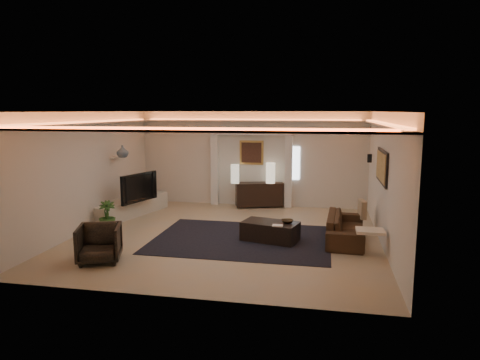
% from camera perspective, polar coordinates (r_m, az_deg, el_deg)
% --- Properties ---
extents(floor, '(7.00, 7.00, 0.00)m').
position_cam_1_polar(floor, '(10.38, -1.73, -7.31)').
color(floor, gray).
rests_on(floor, ground).
extents(ceiling, '(7.00, 7.00, 0.00)m').
position_cam_1_polar(ceiling, '(9.96, -1.81, 8.91)').
color(ceiling, white).
rests_on(ceiling, ground).
extents(wall_back, '(7.00, 0.00, 7.00)m').
position_cam_1_polar(wall_back, '(13.47, 1.53, 2.77)').
color(wall_back, beige).
rests_on(wall_back, ground).
extents(wall_front, '(7.00, 0.00, 7.00)m').
position_cam_1_polar(wall_front, '(6.75, -8.39, -3.65)').
color(wall_front, beige).
rests_on(wall_front, ground).
extents(wall_left, '(0.00, 7.00, 7.00)m').
position_cam_1_polar(wall_left, '(11.36, -19.26, 1.09)').
color(wall_left, beige).
rests_on(wall_left, ground).
extents(wall_right, '(0.00, 7.00, 7.00)m').
position_cam_1_polar(wall_right, '(9.90, 18.38, 0.03)').
color(wall_right, beige).
rests_on(wall_right, ground).
extents(cove_soffit, '(7.00, 7.00, 0.04)m').
position_cam_1_polar(cove_soffit, '(9.96, -1.81, 7.30)').
color(cove_soffit, silver).
rests_on(cove_soffit, ceiling).
extents(daylight_slit, '(0.25, 0.03, 1.00)m').
position_cam_1_polar(daylight_slit, '(13.31, 7.26, 2.19)').
color(daylight_slit, white).
rests_on(daylight_slit, wall_back).
extents(area_rug, '(4.00, 3.00, 0.01)m').
position_cam_1_polar(area_rug, '(10.11, 0.24, -7.72)').
color(area_rug, black).
rests_on(area_rug, ground).
extents(pilaster_left, '(0.22, 0.20, 2.20)m').
position_cam_1_polar(pilaster_left, '(13.66, -3.31, 1.36)').
color(pilaster_left, silver).
rests_on(pilaster_left, ground).
extents(pilaster_right, '(0.22, 0.20, 2.20)m').
position_cam_1_polar(pilaster_right, '(13.28, 6.36, 1.10)').
color(pilaster_right, silver).
rests_on(pilaster_right, ground).
extents(alcove_header, '(2.52, 0.20, 0.12)m').
position_cam_1_polar(alcove_header, '(13.31, 1.48, 6.15)').
color(alcove_header, silver).
rests_on(alcove_header, wall_back).
extents(painting_frame, '(0.74, 0.04, 0.74)m').
position_cam_1_polar(painting_frame, '(13.42, 1.52, 3.61)').
color(painting_frame, tan).
rests_on(painting_frame, wall_back).
extents(painting_canvas, '(0.62, 0.02, 0.62)m').
position_cam_1_polar(painting_canvas, '(13.40, 1.50, 3.60)').
color(painting_canvas, '#4C2D1E').
rests_on(painting_canvas, wall_back).
extents(art_panel_frame, '(0.04, 1.64, 0.74)m').
position_cam_1_polar(art_panel_frame, '(10.16, 18.08, 1.69)').
color(art_panel_frame, black).
rests_on(art_panel_frame, wall_right).
extents(art_panel_gold, '(0.02, 1.50, 0.62)m').
position_cam_1_polar(art_panel_gold, '(10.16, 17.94, 1.69)').
color(art_panel_gold, tan).
rests_on(art_panel_gold, wall_right).
extents(wall_sconce, '(0.12, 0.12, 0.22)m').
position_cam_1_polar(wall_sconce, '(12.03, 16.58, 2.74)').
color(wall_sconce, black).
rests_on(wall_sconce, wall_right).
extents(wall_niche, '(0.10, 0.55, 0.04)m').
position_cam_1_polar(wall_niche, '(12.53, -15.85, 2.87)').
color(wall_niche, silver).
rests_on(wall_niche, wall_left).
extents(console, '(1.49, 0.86, 0.71)m').
position_cam_1_polar(console, '(13.34, 2.53, -1.86)').
color(console, black).
rests_on(console, ground).
extents(lamp_left, '(0.31, 0.31, 0.57)m').
position_cam_1_polar(lamp_left, '(13.14, -0.66, 1.03)').
color(lamp_left, beige).
rests_on(lamp_left, console).
extents(lamp_right, '(0.32, 0.32, 0.62)m').
position_cam_1_polar(lamp_right, '(13.18, 4.01, 1.04)').
color(lamp_right, '#F3E8C7').
rests_on(lamp_right, console).
extents(media_ledge, '(1.36, 2.81, 0.51)m').
position_cam_1_polar(media_ledge, '(12.69, -14.26, -3.51)').
color(media_ledge, beige).
rests_on(media_ledge, ground).
extents(tv, '(1.34, 0.58, 0.78)m').
position_cam_1_polar(tv, '(12.17, -13.50, -1.06)').
color(tv, black).
rests_on(tv, media_ledge).
extents(figurine, '(0.18, 0.18, 0.41)m').
position_cam_1_polar(figurine, '(13.78, -12.03, -0.69)').
color(figurine, black).
rests_on(figurine, media_ledge).
extents(ginger_jar, '(0.32, 0.32, 0.33)m').
position_cam_1_polar(ginger_jar, '(12.20, -15.10, 3.62)').
color(ginger_jar, slate).
rests_on(ginger_jar, wall_niche).
extents(plant, '(0.56, 0.56, 0.71)m').
position_cam_1_polar(plant, '(11.34, -16.98, -4.43)').
color(plant, '#284F1B').
rests_on(plant, ground).
extents(sofa, '(2.09, 0.91, 0.60)m').
position_cam_1_polar(sofa, '(10.24, 13.64, -6.07)').
color(sofa, black).
rests_on(sofa, ground).
extents(throw_blanket, '(0.55, 0.45, 0.06)m').
position_cam_1_polar(throw_blanket, '(9.13, 16.64, -6.40)').
color(throw_blanket, white).
rests_on(throw_blanket, sofa).
extents(throw_pillow, '(0.19, 0.45, 0.44)m').
position_cam_1_polar(throw_pillow, '(11.05, 15.68, -3.70)').
color(throw_pillow, '#9C8462').
rests_on(throw_pillow, sofa).
extents(coffee_table, '(1.36, 0.96, 0.46)m').
position_cam_1_polar(coffee_table, '(9.99, 3.96, -6.76)').
color(coffee_table, black).
rests_on(coffee_table, ground).
extents(bowl, '(0.34, 0.34, 0.07)m').
position_cam_1_polar(bowl, '(9.88, 6.18, -5.53)').
color(bowl, black).
rests_on(bowl, coffee_table).
extents(magazine, '(0.23, 0.17, 0.03)m').
position_cam_1_polar(magazine, '(9.58, 4.93, -6.09)').
color(magazine, white).
rests_on(magazine, coffee_table).
extents(armchair, '(1.01, 1.03, 0.74)m').
position_cam_1_polar(armchair, '(9.00, -17.91, -7.90)').
color(armchair, black).
rests_on(armchair, ground).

